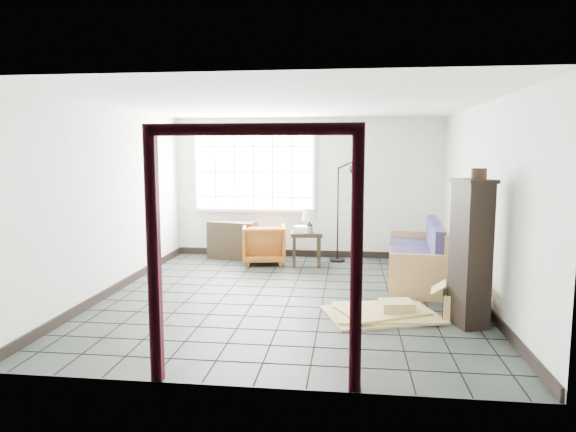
# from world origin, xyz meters

# --- Properties ---
(ground) EXTENTS (5.50, 5.50, 0.00)m
(ground) POSITION_xyz_m (0.00, 0.00, 0.00)
(ground) COLOR black
(ground) RESTS_ON ground
(room_shell) EXTENTS (5.02, 5.52, 2.61)m
(room_shell) POSITION_xyz_m (0.00, 0.03, 1.68)
(room_shell) COLOR #B7BDB6
(room_shell) RESTS_ON ground
(window_panel) EXTENTS (2.32, 0.08, 1.52)m
(window_panel) POSITION_xyz_m (-1.00, 2.70, 1.60)
(window_panel) COLOR silver
(window_panel) RESTS_ON ground
(doorway_trim) EXTENTS (1.80, 0.08, 2.20)m
(doorway_trim) POSITION_xyz_m (0.00, -2.70, 1.38)
(doorway_trim) COLOR #380C15
(doorway_trim) RESTS_ON ground
(futon_sofa) EXTENTS (0.96, 2.14, 0.92)m
(futon_sofa) POSITION_xyz_m (1.87, 1.01, 0.33)
(futon_sofa) COLOR #8C603F
(futon_sofa) RESTS_ON ground
(armchair) EXTENTS (0.84, 0.80, 0.76)m
(armchair) POSITION_xyz_m (-0.71, 2.07, 0.38)
(armchair) COLOR maroon
(armchair) RESTS_ON ground
(side_table) EXTENTS (0.59, 0.59, 0.59)m
(side_table) POSITION_xyz_m (0.05, 2.00, 0.48)
(side_table) COLOR black
(side_table) RESTS_ON ground
(table_lamp) EXTENTS (0.31, 0.31, 0.41)m
(table_lamp) POSITION_xyz_m (0.10, 1.97, 0.87)
(table_lamp) COLOR black
(table_lamp) RESTS_ON side_table
(projector) EXTENTS (0.35, 0.31, 0.10)m
(projector) POSITION_xyz_m (-0.01, 1.95, 0.64)
(projector) COLOR silver
(projector) RESTS_ON side_table
(floor_lamp) EXTENTS (0.48, 0.32, 1.82)m
(floor_lamp) POSITION_xyz_m (0.71, 2.35, 0.97)
(floor_lamp) COLOR black
(floor_lamp) RESTS_ON ground
(console_shelf) EXTENTS (0.94, 0.53, 0.69)m
(console_shelf) POSITION_xyz_m (-1.36, 2.40, 0.34)
(console_shelf) COLOR black
(console_shelf) RESTS_ON ground
(tall_shelf) EXTENTS (0.48, 0.54, 1.67)m
(tall_shelf) POSITION_xyz_m (2.15, -0.92, 0.85)
(tall_shelf) COLOR black
(tall_shelf) RESTS_ON ground
(pot) EXTENTS (0.19, 0.19, 0.12)m
(pot) POSITION_xyz_m (2.18, -1.00, 1.73)
(pot) COLOR black
(pot) RESTS_ON tall_shelf
(open_box) EXTENTS (0.81, 0.50, 0.43)m
(open_box) POSITION_xyz_m (2.15, -0.69, 0.16)
(open_box) COLOR #A98951
(open_box) RESTS_ON ground
(cardboard_pile) EXTENTS (1.54, 1.30, 0.19)m
(cardboard_pile) POSITION_xyz_m (1.22, -0.69, 0.05)
(cardboard_pile) COLOR #A98951
(cardboard_pile) RESTS_ON ground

